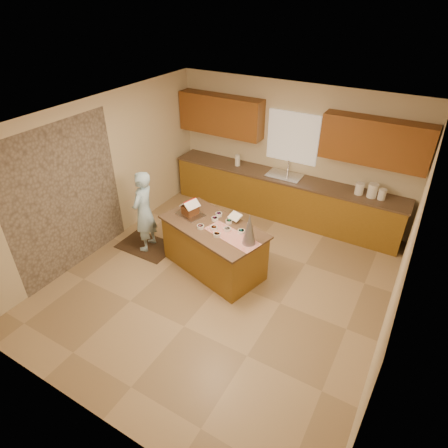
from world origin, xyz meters
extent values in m
plane|color=tan|center=(0.00, 0.00, 0.00)|extent=(5.50, 5.50, 0.00)
plane|color=silver|center=(0.00, 0.00, 2.70)|extent=(5.50, 5.50, 0.00)
plane|color=beige|center=(0.00, 2.75, 1.35)|extent=(5.50, 5.50, 0.00)
plane|color=beige|center=(0.00, -2.75, 1.35)|extent=(5.50, 5.50, 0.00)
plane|color=beige|center=(-2.50, 0.00, 1.35)|extent=(5.50, 5.50, 0.00)
plane|color=beige|center=(2.50, 0.00, 1.35)|extent=(5.50, 5.50, 0.00)
plane|color=gray|center=(-2.48, -0.80, 1.25)|extent=(0.00, 2.50, 2.50)
cube|color=white|center=(0.00, 2.72, 1.65)|extent=(1.05, 0.03, 1.00)
cube|color=brown|center=(0.00, 2.45, 0.44)|extent=(4.80, 0.60, 0.88)
cube|color=brown|center=(0.00, 2.45, 0.90)|extent=(4.85, 0.63, 0.04)
cube|color=brown|center=(-1.55, 2.57, 1.90)|extent=(1.85, 0.35, 0.80)
cube|color=brown|center=(1.55, 2.57, 1.90)|extent=(1.85, 0.35, 0.80)
cube|color=silver|center=(0.00, 2.45, 0.89)|extent=(0.70, 0.45, 0.12)
cylinder|color=silver|center=(0.00, 2.63, 1.06)|extent=(0.03, 0.03, 0.28)
cube|color=brown|center=(-0.32, 0.24, 0.42)|extent=(1.87, 1.28, 0.83)
cube|color=brown|center=(-0.32, 0.24, 0.85)|extent=(1.97, 1.37, 0.04)
cube|color=#AA140C|center=(0.09, 0.13, 0.88)|extent=(1.01, 0.58, 0.01)
cube|color=silver|center=(-0.84, 0.33, 0.88)|extent=(0.51, 0.43, 0.02)
cube|color=white|center=(-0.09, 0.55, 0.96)|extent=(0.24, 0.21, 0.09)
cone|color=#B0B1BD|center=(0.40, 0.09, 1.13)|extent=(0.26, 0.26, 0.52)
cube|color=black|center=(-1.76, 0.13, 0.01)|extent=(1.04, 0.68, 0.01)
imported|color=#ACD7F4|center=(-1.71, 0.13, 0.78)|extent=(0.47, 0.62, 1.53)
cylinder|color=white|center=(1.48, 2.45, 1.03)|extent=(0.16, 0.16, 0.22)
cylinder|color=white|center=(1.70, 2.45, 1.05)|extent=(0.18, 0.18, 0.26)
cylinder|color=white|center=(1.88, 2.45, 1.02)|extent=(0.14, 0.14, 0.20)
cylinder|color=white|center=(-1.07, 2.45, 1.04)|extent=(0.11, 0.11, 0.24)
cube|color=#553316|center=(-0.84, 0.33, 0.97)|extent=(0.26, 0.28, 0.15)
cube|color=white|center=(-0.90, 0.35, 1.10)|extent=(0.20, 0.29, 0.12)
cube|color=white|center=(-0.78, 0.32, 1.10)|extent=(0.20, 0.29, 0.12)
cylinder|color=red|center=(-0.84, 0.33, 1.15)|extent=(0.09, 0.26, 0.02)
cylinder|color=pink|center=(-0.47, 0.07, 0.90)|extent=(0.11, 0.11, 0.05)
cylinder|color=#E05A23|center=(-0.26, 0.15, 0.90)|extent=(0.11, 0.11, 0.05)
cylinder|color=#35C0C7|center=(0.17, 0.28, 0.90)|extent=(0.11, 0.11, 0.05)
cylinder|color=#772E8A|center=(-0.41, 0.55, 0.90)|extent=(0.11, 0.11, 0.05)
cylinder|color=#D56025|center=(-0.12, 0.01, 0.90)|extent=(0.11, 0.11, 0.05)
cylinder|color=white|center=(-0.06, 0.22, 0.90)|extent=(0.11, 0.11, 0.05)
cylinder|color=#EB2981|center=(-0.39, 0.40, 0.90)|extent=(0.11, 0.11, 0.05)
cylinder|color=#239B61|center=(-0.14, 0.44, 0.90)|extent=(0.11, 0.11, 0.05)
camera|label=1|loc=(2.42, -4.15, 4.24)|focal=30.35mm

